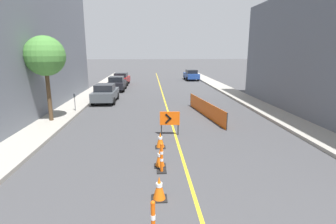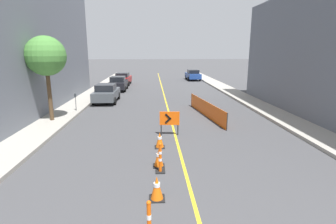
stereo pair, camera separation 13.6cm
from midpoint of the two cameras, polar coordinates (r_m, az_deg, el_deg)
name	(u,v)px [view 2 (the right image)]	position (r m, az deg, el deg)	size (l,w,h in m)	color
lane_stripe	(164,94)	(27.11, -0.78, 3.90)	(0.12, 53.45, 0.01)	gold
sidewalk_left	(92,94)	(27.74, -16.07, 3.78)	(2.01, 53.45, 0.18)	#9E998E
sidewalk_right	(233,93)	(28.38, 14.17, 4.09)	(2.01, 53.45, 0.18)	#9E998E
traffic_cone_third	(157,188)	(8.11, -1.94, -16.19)	(0.47, 0.47, 0.74)	black
traffic_cone_fourth	(159,157)	(10.18, -1.64, -9.87)	(0.45, 0.45, 0.73)	black
traffic_cone_fifth	(160,140)	(12.08, -1.49, -6.11)	(0.47, 0.47, 0.73)	black
delineator_post_rear	(160,160)	(9.67, -1.30, -10.33)	(0.35, 0.35, 1.13)	black
arrow_barricade_primary	(170,119)	(13.66, 0.62, -1.57)	(1.04, 0.14, 1.27)	#EF560C
safety_mesh_fence	(206,109)	(18.03, 8.48, 0.71)	(1.01, 6.95, 1.02)	#EF560C
parked_car_curb_near	(106,93)	(23.35, -13.09, 4.05)	(1.94, 4.32, 1.59)	#474C51
parked_car_curb_mid	(118,83)	(30.16, -10.67, 6.14)	(1.93, 4.30, 1.59)	black
parked_car_curb_far	(123,79)	(35.23, -9.69, 7.15)	(2.04, 4.40, 1.59)	maroon
parked_car_opposite_side	(193,75)	(40.66, 5.54, 8.05)	(1.97, 4.37, 1.59)	navy
parking_meter_near_curb	(75,98)	(19.75, -19.33, 2.85)	(0.12, 0.11, 1.26)	#4C4C51
street_tree_left_near	(46,56)	(17.26, -24.87, 10.92)	(2.34, 2.34, 5.06)	#4C3823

